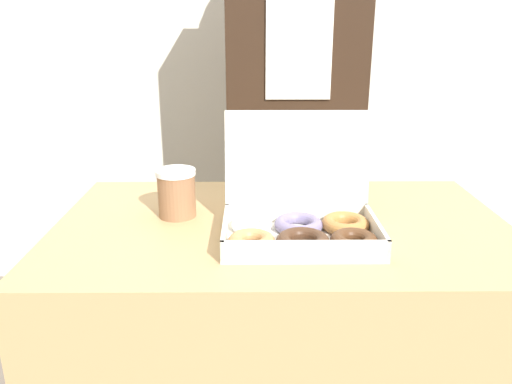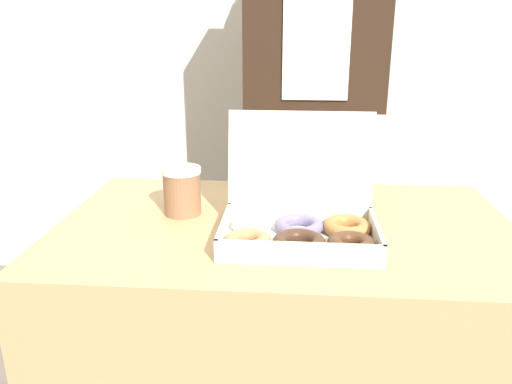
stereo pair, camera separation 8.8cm
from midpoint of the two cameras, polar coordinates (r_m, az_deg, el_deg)
table at (r=1.32m, az=0.76°, el=-17.95°), size 1.04×0.63×0.71m
donut_box at (r=1.05m, az=2.88°, el=-3.54°), size 0.33×0.27×0.25m
coffee_cup at (r=1.19m, az=-11.16°, el=-0.12°), size 0.09×0.09×0.11m
person_customer at (r=1.71m, az=2.95°, el=9.26°), size 0.45×0.25×1.63m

